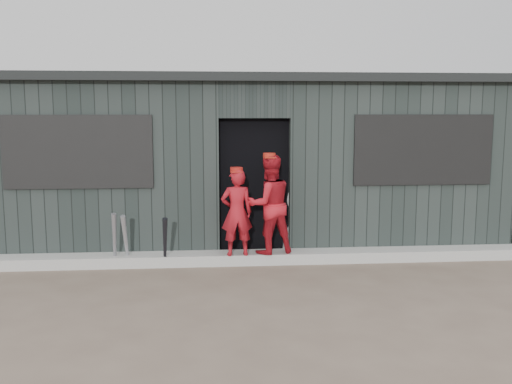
{
  "coord_description": "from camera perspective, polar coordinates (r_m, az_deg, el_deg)",
  "views": [
    {
      "loc": [
        -0.64,
        -5.88,
        2.1
      ],
      "look_at": [
        0.0,
        1.8,
        1.0
      ],
      "focal_mm": 40.0,
      "sensor_mm": 36.0,
      "label": 1
    }
  ],
  "objects": [
    {
      "name": "dugout",
      "position": [
        9.45,
        -0.86,
        3.19
      ],
      "size": [
        8.3,
        3.3,
        2.62
      ],
      "color": "black",
      "rests_on": "ground"
    },
    {
      "name": "player_red_left",
      "position": [
        7.7,
        -1.94,
        -2.07
      ],
      "size": [
        0.45,
        0.32,
        1.18
      ],
      "primitive_type": "imported",
      "rotation": [
        0.0,
        0.0,
        3.23
      ],
      "color": "maroon",
      "rests_on": "curb"
    },
    {
      "name": "ground",
      "position": [
        6.28,
        1.4,
        -11.42
      ],
      "size": [
        80.0,
        80.0,
        0.0
      ],
      "primitive_type": "plane",
      "color": "brown",
      "rests_on": "ground"
    },
    {
      "name": "bat_mid",
      "position": [
        7.9,
        -13.96,
        -4.68
      ],
      "size": [
        0.11,
        0.25,
        0.76
      ],
      "primitive_type": "cone",
      "rotation": [
        0.23,
        0.0,
        0.19
      ],
      "color": "gray",
      "rests_on": "ground"
    },
    {
      "name": "player_grey_back",
      "position": [
        8.36,
        4.06,
        -1.96
      ],
      "size": [
        0.63,
        0.41,
        1.28
      ],
      "primitive_type": "imported",
      "rotation": [
        0.0,
        0.0,
        3.15
      ],
      "color": "#A7A7A7",
      "rests_on": "ground"
    },
    {
      "name": "player_red_right",
      "position": [
        7.81,
        1.32,
        -1.25
      ],
      "size": [
        0.78,
        0.68,
        1.36
      ],
      "primitive_type": "imported",
      "rotation": [
        0.0,
        0.0,
        3.42
      ],
      "color": "#B01520",
      "rests_on": "curb"
    },
    {
      "name": "bat_right",
      "position": [
        7.7,
        -9.09,
        -5.02
      ],
      "size": [
        0.11,
        0.33,
        0.72
      ],
      "primitive_type": "cone",
      "rotation": [
        0.36,
        0.0,
        0.13
      ],
      "color": "black",
      "rests_on": "ground"
    },
    {
      "name": "bat_left",
      "position": [
        7.88,
        -12.9,
        -4.77
      ],
      "size": [
        0.09,
        0.32,
        0.74
      ],
      "primitive_type": "cone",
      "rotation": [
        0.33,
        0.0,
        -0.08
      ],
      "color": "#9B9CA4",
      "rests_on": "ground"
    },
    {
      "name": "curb",
      "position": [
        7.99,
        -0.01,
        -6.56
      ],
      "size": [
        8.0,
        0.36,
        0.15
      ],
      "primitive_type": "cube",
      "color": "#A0A09A",
      "rests_on": "ground"
    }
  ]
}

